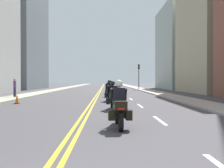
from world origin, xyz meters
The scene contains 18 objects.
ground_plane centered at (0.00, 48.00, 0.00)m, with size 264.00×264.00×0.00m, color #454246.
sidewalk_left centered at (-7.33, 48.00, 0.06)m, with size 2.25×144.00×0.12m, color #A4A589.
sidewalk_right centered at (7.33, 48.00, 0.06)m, with size 2.25×144.00×0.12m, color #AA9D94.
centreline_yellow_inner centered at (-0.12, 48.00, 0.00)m, with size 0.12×132.00×0.01m, color yellow.
centreline_yellow_outer centered at (0.12, 48.00, 0.00)m, with size 0.12×132.00×0.01m, color yellow.
lane_dashes_white centered at (3.10, 29.00, 0.00)m, with size 0.14×56.40×0.01m.
building_right_1 centered at (16.32, 31.67, 10.01)m, with size 9.22×12.75×20.03m.
building_left_2 centered at (-15.61, 47.53, 13.97)m, with size 7.80×15.97×27.95m.
building_right_2 centered at (16.13, 47.35, 7.86)m, with size 8.83×14.76×15.72m.
motorcycle_0 centered at (1.40, 6.41, 0.65)m, with size 0.78×2.15×1.62m.
motorcycle_1 centered at (1.33, 11.90, 0.64)m, with size 0.78×2.13×1.58m.
motorcycle_2 centered at (1.21, 17.61, 0.65)m, with size 0.78×2.24×1.64m.
motorcycle_3 centered at (1.26, 23.12, 0.65)m, with size 0.78×2.22×1.58m.
motorcycle_4 centered at (1.27, 28.59, 0.65)m, with size 0.78×2.23×1.60m.
motorcycle_5 centered at (1.57, 33.80, 0.66)m, with size 0.78×2.31×1.63m.
traffic_cone_1 centered at (-5.18, 15.72, 0.35)m, with size 0.31×0.31×0.70m.
traffic_light_far centered at (6.60, 42.51, 3.04)m, with size 0.28×0.38×4.38m.
pedestrian_2 centered at (-7.43, 21.76, 0.92)m, with size 0.30×0.50×1.79m.
Camera 1 is at (0.97, -2.33, 1.59)m, focal length 41.79 mm.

